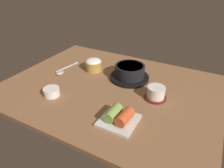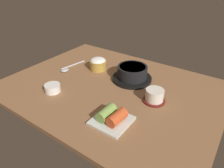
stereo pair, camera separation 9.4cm
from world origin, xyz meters
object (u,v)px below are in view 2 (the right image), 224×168
(rice_bowl, at_px, (98,63))
(tea_cup_with_saucer, at_px, (155,96))
(kimchi_plate, at_px, (112,117))
(stone_pot, at_px, (132,74))
(spoon, at_px, (68,68))
(side_bowl_near, at_px, (52,88))

(rice_bowl, distance_m, tea_cup_with_saucer, 0.40)
(tea_cup_with_saucer, bearing_deg, kimchi_plate, -108.83)
(kimchi_plate, bearing_deg, stone_pot, 107.32)
(stone_pot, bearing_deg, rice_bowl, -179.04)
(tea_cup_with_saucer, height_order, spoon, tea_cup_with_saucer)
(stone_pot, distance_m, spoon, 0.37)
(side_bowl_near, bearing_deg, spoon, 118.59)
(stone_pot, relative_size, tea_cup_with_saucer, 2.09)
(tea_cup_with_saucer, xyz_separation_m, kimchi_plate, (-0.07, -0.21, -0.01))
(rice_bowl, xyz_separation_m, spoon, (-0.14, -0.10, -0.03))
(kimchi_plate, bearing_deg, rice_bowl, 134.78)
(kimchi_plate, xyz_separation_m, spoon, (-0.45, 0.22, -0.02))
(tea_cup_with_saucer, distance_m, spoon, 0.52)
(side_bowl_near, bearing_deg, kimchi_plate, -2.74)
(tea_cup_with_saucer, height_order, kimchi_plate, tea_cup_with_saucer)
(tea_cup_with_saucer, bearing_deg, spoon, 179.47)
(stone_pot, height_order, side_bowl_near, stone_pot)
(kimchi_plate, bearing_deg, side_bowl_near, 177.26)
(stone_pot, xyz_separation_m, spoon, (-0.35, -0.10, -0.03))
(side_bowl_near, relative_size, spoon, 0.40)
(side_bowl_near, height_order, spoon, side_bowl_near)
(stone_pot, height_order, spoon, stone_pot)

